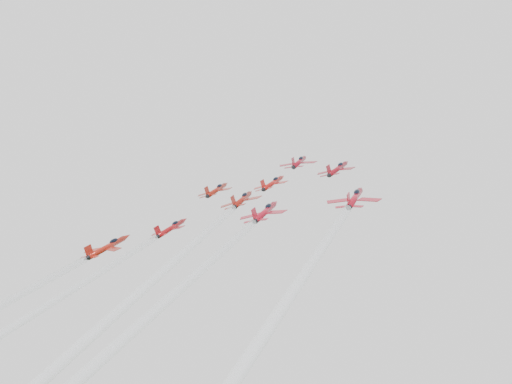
% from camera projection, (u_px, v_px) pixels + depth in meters
% --- Properties ---
extents(jet_lead, '(10.58, 13.17, 9.58)m').
position_uv_depth(jet_lead, '(299.00, 162.00, 154.30)').
color(jet_lead, maroon).
extents(jet_row2_left, '(9.95, 12.39, 9.01)m').
position_uv_depth(jet_row2_left, '(217.00, 190.00, 147.97)').
color(jet_row2_left, maroon).
extents(jet_row2_center, '(9.17, 11.42, 8.31)m').
position_uv_depth(jet_row2_center, '(273.00, 183.00, 135.25)').
color(jet_row2_center, '#B11510').
extents(jet_row2_right, '(9.32, 11.60, 8.44)m').
position_uv_depth(jet_row2_right, '(338.00, 169.00, 129.90)').
color(jet_row2_right, maroon).
extents(jet_center, '(9.97, 89.58, 63.34)m').
position_uv_depth(jet_center, '(108.00, 297.00, 83.80)').
color(jet_center, maroon).
extents(jet_rear_left, '(8.52, 76.54, 54.12)m').
position_uv_depth(jet_rear_left, '(22.00, 326.00, 81.92)').
color(jet_rear_left, '#9F0F12').
extents(jet_rear_right, '(9.72, 87.35, 61.76)m').
position_uv_depth(jet_rear_right, '(116.00, 338.00, 67.18)').
color(jet_rear_right, '#AF1022').
extents(jet_rear_farright, '(9.66, 86.74, 61.33)m').
position_uv_depth(jet_rear_farright, '(247.00, 332.00, 58.59)').
color(jet_rear_farright, '#B11022').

